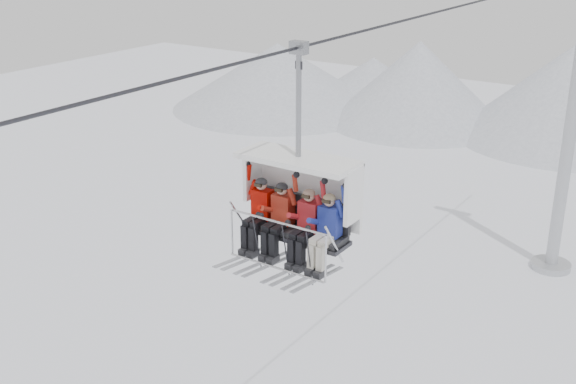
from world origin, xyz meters
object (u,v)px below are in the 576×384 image
Objects in this scene: lift_tower_right at (567,150)px; skier_far_right at (326,230)px; skier_center_right at (306,224)px; skier_center_left at (279,217)px; skier_far_left at (259,212)px; chairlift_carrier at (302,192)px.

lift_tower_right reaches higher than skier_far_right.
skier_center_left is at bearing 180.00° from skier_center_right.
skier_far_left is (-0.75, -21.86, 4.40)m from lift_tower_right.
skier_center_right is (1.05, 0.00, 0.00)m from skier_far_left.
lift_tower_right is 22.10m from chairlift_carrier.
skier_center_left is 0.59m from skier_center_right.
skier_center_left is (-0.29, -0.30, -0.46)m from chairlift_carrier.
chairlift_carrier is 2.36× the size of skier_center_right.
skier_center_right is (0.30, -21.86, 4.40)m from lift_tower_right.
lift_tower_right is 3.38× the size of chairlift_carrier.
chairlift_carrier reaches higher than skier_center_right.
chairlift_carrier is at bearing 134.23° from skier_center_right.
skier_center_left is at bearing -133.62° from chairlift_carrier.
skier_far_left is 0.46m from skier_center_left.
skier_center_right is (0.59, 0.00, 0.00)m from skier_center_left.
skier_far_right is (1.01, 0.00, 0.00)m from skier_center_left.
skier_far_left is at bearing 180.00° from skier_center_left.
lift_tower_right is at bearing 90.78° from skier_center_right.
lift_tower_right is 22.30m from skier_center_right.
skier_center_left is 1.01m from skier_far_right.
skier_far_left is 1.00× the size of skier_center_right.
skier_center_right is at bearing -89.22° from lift_tower_right.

